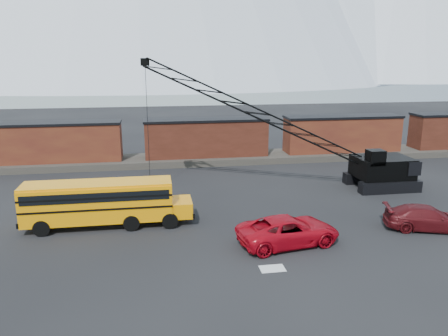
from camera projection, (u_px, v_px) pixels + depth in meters
The scene contains 10 objects.
ground at pixel (248, 240), 28.12m from camera, with size 160.00×160.00×0.00m, color black.
gravel_berm at pixel (207, 159), 49.07m from camera, with size 120.00×5.00×0.70m, color #48413B.
boxcar_west_near at pixel (56, 142), 45.98m from camera, with size 13.70×3.10×4.17m.
boxcar_mid at pixel (206, 138), 48.47m from camera, with size 13.70×3.10×4.17m.
boxcar_east_near at pixel (342, 134), 50.96m from camera, with size 13.70×3.10×4.17m.
snow_patch at pixel (272, 268), 24.37m from camera, with size 1.40×0.90×0.02m, color silver.
school_bus at pixel (104, 202), 30.07m from camera, with size 11.65×2.65×3.19m.
red_pickup at pixel (288, 230), 27.39m from camera, with size 2.99×6.49×1.80m, color #B30817.
maroon_suv at pixel (427, 218), 29.76m from camera, with size 2.30×5.65×1.64m, color #4D0D12.
crawler_crane at pixel (274, 121), 37.11m from camera, with size 23.83×4.20×11.58m.
Camera 1 is at (-5.74, -25.49, 11.50)m, focal length 35.00 mm.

